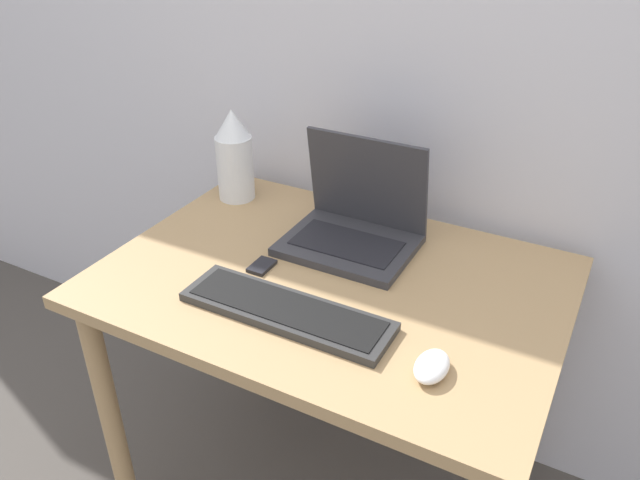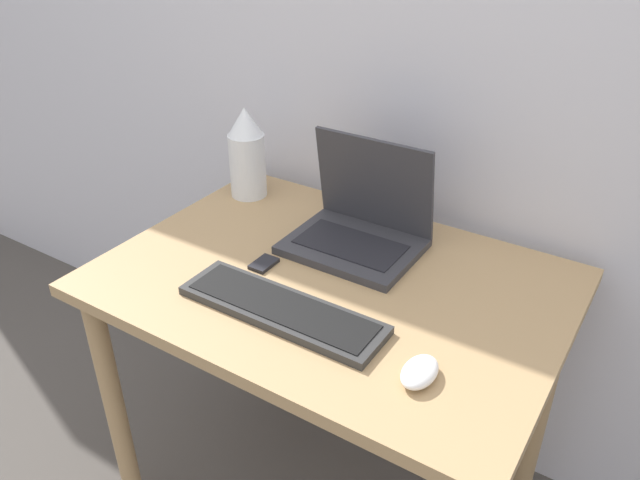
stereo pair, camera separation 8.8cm
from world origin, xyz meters
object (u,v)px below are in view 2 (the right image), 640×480
at_px(vase, 247,153).
at_px(mp3_player, 264,264).
at_px(keyboard, 282,309).
at_px(mouse, 420,372).
at_px(laptop, 360,224).

distance_m(vase, mp3_player, 0.39).
relative_size(keyboard, vase, 1.78).
distance_m(keyboard, mp3_player, 0.19).
distance_m(keyboard, vase, 0.57).
xyz_separation_m(keyboard, mouse, (0.32, -0.03, 0.01)).
bearing_deg(laptop, mouse, -47.77).
bearing_deg(vase, mouse, -30.63).
relative_size(keyboard, mouse, 4.67).
xyz_separation_m(laptop, mp3_player, (-0.14, -0.20, -0.05)).
bearing_deg(keyboard, laptop, 90.47).
height_order(laptop, mp3_player, laptop).
height_order(laptop, keyboard, laptop).
height_order(keyboard, vase, vase).
height_order(keyboard, mouse, mouse).
bearing_deg(mouse, vase, 149.37).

